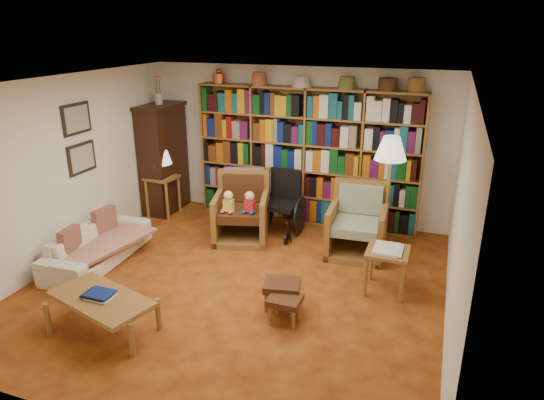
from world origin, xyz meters
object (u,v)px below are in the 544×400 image
at_px(armchair_leather, 244,211).
at_px(coffee_table, 101,301).
at_px(floor_lamp, 391,153).
at_px(side_table_papers, 387,257).
at_px(side_table_lamp, 162,186).
at_px(wheelchair, 283,205).
at_px(sofa, 98,245).
at_px(footstool_a, 285,302).
at_px(footstool_b, 282,287).
at_px(armchair_sage, 358,226).

relative_size(armchair_leather, coffee_table, 0.83).
height_order(floor_lamp, side_table_papers, floor_lamp).
relative_size(side_table_lamp, wheelchair, 0.69).
bearing_deg(sofa, footstool_a, -103.25).
distance_m(footstool_b, coffee_table, 1.96).
bearing_deg(armchair_sage, wheelchair, 168.55).
xyz_separation_m(side_table_papers, footstool_b, (-1.06, -0.82, -0.18)).
bearing_deg(side_table_lamp, wheelchair, -0.32).
distance_m(sofa, footstool_a, 2.92).
relative_size(wheelchair, coffee_table, 0.81).
bearing_deg(footstool_a, footstool_b, 115.04).
xyz_separation_m(side_table_lamp, footstool_a, (2.98, -2.33, -0.28)).
distance_m(wheelchair, floor_lamp, 1.86).
bearing_deg(side_table_papers, floor_lamp, 98.95).
relative_size(side_table_lamp, footstool_a, 1.92).
distance_m(armchair_leather, wheelchair, 0.61).
height_order(wheelchair, side_table_papers, wheelchair).
relative_size(side_table_lamp, coffee_table, 0.56).
distance_m(sofa, armchair_sage, 3.65).
bearing_deg(coffee_table, floor_lamp, 50.86).
bearing_deg(side_table_lamp, coffee_table, -68.86).
relative_size(armchair_leather, footstool_b, 2.21).
bearing_deg(sofa, wheelchair, -52.14).
distance_m(armchair_leather, side_table_papers, 2.46).
bearing_deg(coffee_table, armchair_leather, 81.35).
bearing_deg(floor_lamp, side_table_lamp, 178.87).
bearing_deg(footstool_a, wheelchair, 109.32).
xyz_separation_m(armchair_sage, side_table_papers, (0.54, -1.01, 0.08)).
bearing_deg(armchair_leather, armchair_sage, 2.88).
xyz_separation_m(side_table_lamp, wheelchair, (2.16, -0.01, -0.06)).
bearing_deg(floor_lamp, footstool_b, -113.41).
xyz_separation_m(armchair_leather, armchair_sage, (1.74, 0.09, -0.03)).
height_order(armchair_sage, wheelchair, wheelchair).
distance_m(side_table_lamp, footstool_a, 3.79).
bearing_deg(sofa, footstool_b, -98.87).
relative_size(sofa, armchair_leather, 1.66).
xyz_separation_m(floor_lamp, footstool_b, (-0.87, -2.02, -1.16)).
xyz_separation_m(wheelchair, footstool_a, (0.81, -2.31, -0.21)).
distance_m(wheelchair, side_table_papers, 2.17).
bearing_deg(side_table_papers, side_table_lamp, 162.05).
xyz_separation_m(armchair_leather, floor_lamp, (2.09, 0.27, 1.03)).
height_order(armchair_leather, side_table_papers, armchair_leather).
xyz_separation_m(sofa, wheelchair, (2.06, 1.83, 0.21)).
height_order(armchair_leather, floor_lamp, floor_lamp).
bearing_deg(armchair_leather, side_table_papers, -22.11).
distance_m(sofa, side_table_lamp, 1.87).
relative_size(wheelchair, footstool_b, 2.16).
bearing_deg(coffee_table, sofa, 130.36).
distance_m(side_table_lamp, wheelchair, 2.17).
bearing_deg(armchair_sage, side_table_lamp, 175.60).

